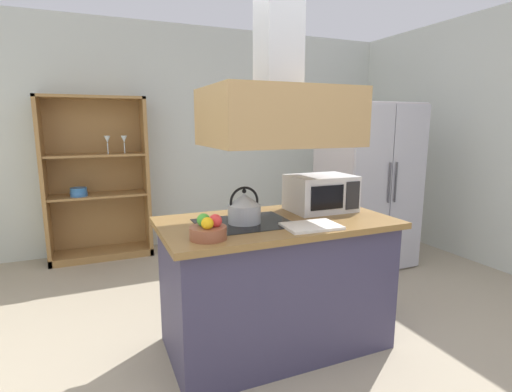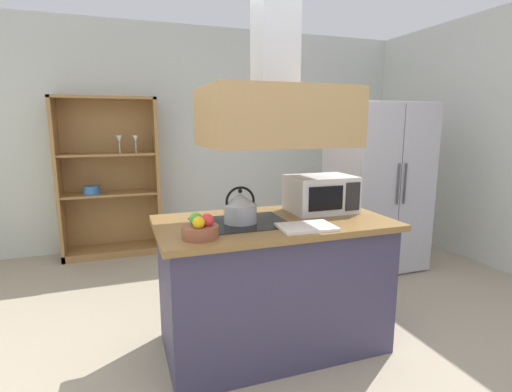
% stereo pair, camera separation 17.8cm
% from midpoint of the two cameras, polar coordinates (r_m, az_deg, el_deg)
% --- Properties ---
extents(ground_plane, '(7.80, 7.80, 0.00)m').
position_cam_midpoint_polar(ground_plane, '(2.63, 0.71, -24.92)').
color(ground_plane, tan).
extents(wall_back, '(6.00, 0.12, 2.70)m').
position_cam_midpoint_polar(wall_back, '(5.04, -13.29, 8.32)').
color(wall_back, silver).
rests_on(wall_back, ground).
extents(kitchen_island, '(1.54, 0.83, 0.90)m').
position_cam_midpoint_polar(kitchen_island, '(2.73, 1.04, -12.66)').
color(kitchen_island, '#3C3853').
rests_on(kitchen_island, ground).
extents(range_hood, '(0.90, 0.70, 1.31)m').
position_cam_midpoint_polar(range_hood, '(2.51, 1.14, 14.44)').
color(range_hood, tan).
extents(refrigerator, '(0.90, 0.78, 1.74)m').
position_cam_midpoint_polar(refrigerator, '(4.34, 14.84, 1.52)').
color(refrigerator, '#BCB3B5').
rests_on(refrigerator, ground).
extents(dish_cabinet, '(1.10, 0.40, 1.82)m').
position_cam_midpoint_polar(dish_cabinet, '(4.80, -23.26, 1.06)').
color(dish_cabinet, olive).
rests_on(dish_cabinet, ground).
extents(kettle, '(0.21, 0.21, 0.24)m').
position_cam_midpoint_polar(kettle, '(2.48, -3.80, -1.79)').
color(kettle, '#ADB2B9').
rests_on(kettle, kitchen_island).
extents(cutting_board, '(0.35, 0.26, 0.02)m').
position_cam_midpoint_polar(cutting_board, '(2.40, 6.04, -4.44)').
color(cutting_board, white).
rests_on(cutting_board, kitchen_island).
extents(microwave, '(0.46, 0.35, 0.26)m').
position_cam_midpoint_polar(microwave, '(2.86, 7.75, 0.43)').
color(microwave, silver).
rests_on(microwave, kitchen_island).
extents(fruit_bowl, '(0.21, 0.21, 0.14)m').
position_cam_midpoint_polar(fruit_bowl, '(2.18, -9.36, -4.91)').
color(fruit_bowl, brown).
rests_on(fruit_bowl, kitchen_island).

